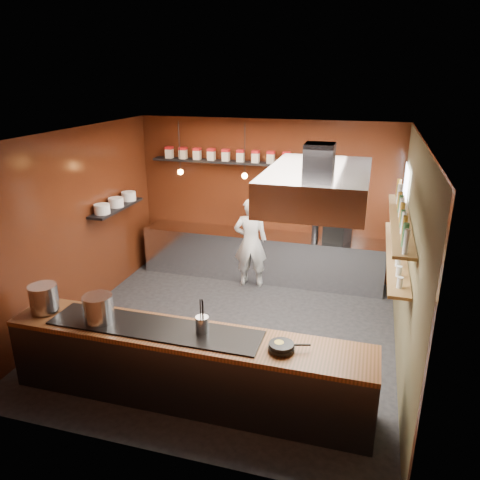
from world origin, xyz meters
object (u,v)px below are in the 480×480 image
(espresso_machine, at_px, (337,231))
(chef, at_px, (251,242))
(stockpot_small, at_px, (98,309))
(stockpot_large, at_px, (44,298))
(extractor_hood, at_px, (318,184))

(espresso_machine, bearing_deg, chef, -147.65)
(espresso_machine, bearing_deg, stockpot_small, -103.90)
(stockpot_large, xyz_separation_m, chef, (1.80, 3.40, -0.27))
(extractor_hood, distance_m, espresso_machine, 2.91)
(stockpot_large, distance_m, stockpot_small, 0.82)
(extractor_hood, height_order, espresso_machine, extractor_hood)
(stockpot_large, height_order, chef, chef)
(espresso_machine, relative_size, chef, 0.24)
(espresso_machine, xyz_separation_m, chef, (-1.52, -0.35, -0.26))
(stockpot_small, height_order, espresso_machine, espresso_machine)
(extractor_hood, bearing_deg, stockpot_large, -159.50)
(extractor_hood, xyz_separation_m, stockpot_large, (-3.21, -1.20, -1.39))
(extractor_hood, distance_m, stockpot_large, 3.70)
(stockpot_small, height_order, chef, chef)
(extractor_hood, xyz_separation_m, chef, (-1.41, 2.20, -1.66))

